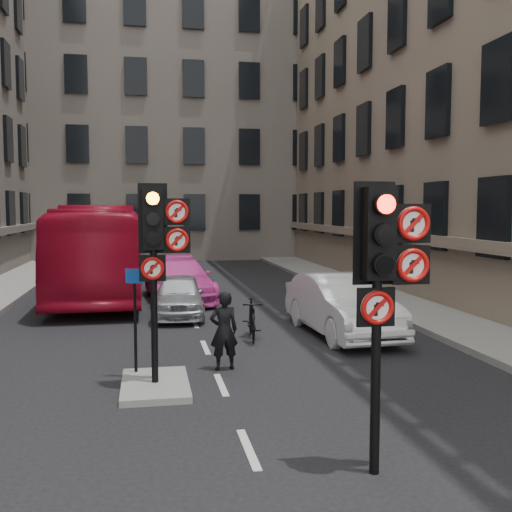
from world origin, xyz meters
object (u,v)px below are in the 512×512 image
object	(u,v)px
signal_near	(384,264)
car_silver	(179,295)
car_pink	(179,279)
bus_red	(101,250)
info_sign	(135,306)
motorcycle	(252,319)
car_white	(342,305)
motorcyclist	(224,331)
signal_far	(158,239)

from	to	relation	value
signal_near	car_silver	distance (m)	11.51
car_pink	signal_near	bearing A→B (deg)	-88.82
signal_near	car_pink	world-z (taller)	signal_near
bus_red	info_sign	xyz separation A→B (m)	(1.43, -11.49, -0.27)
car_silver	motorcycle	bearing A→B (deg)	-61.52
signal_near	info_sign	size ratio (longest dim) A/B	1.80
signal_near	car_silver	xyz separation A→B (m)	(-1.88, 11.19, -1.95)
car_silver	car_white	xyz separation A→B (m)	(3.97, -3.41, 0.14)
car_white	motorcyclist	xyz separation A→B (m)	(-3.39, -2.73, 0.02)
motorcycle	car_white	bearing A→B (deg)	8.18
motorcycle	motorcyclist	size ratio (longest dim) A/B	1.05
car_pink	info_sign	world-z (taller)	info_sign
signal_near	motorcycle	world-z (taller)	signal_near
signal_near	car_pink	size ratio (longest dim) A/B	0.70
signal_near	car_silver	bearing A→B (deg)	99.53
car_silver	car_pink	distance (m)	3.17
signal_far	car_pink	size ratio (longest dim) A/B	0.70
motorcyclist	bus_red	bearing A→B (deg)	-80.58
motorcycle	motorcyclist	xyz separation A→B (m)	(-1.04, -2.64, 0.30)
car_white	motorcyclist	world-z (taller)	motorcyclist
car_white	motorcycle	distance (m)	2.37
motorcycle	bus_red	bearing A→B (deg)	122.24
car_silver	motorcyclist	world-z (taller)	motorcyclist
signal_near	signal_far	bearing A→B (deg)	123.02
car_silver	bus_red	world-z (taller)	bus_red
car_white	motorcycle	xyz separation A→B (m)	(-2.35, -0.09, -0.27)
motorcyclist	info_sign	bearing A→B (deg)	3.58
signal_far	car_silver	size ratio (longest dim) A/B	0.96
motorcyclist	car_white	bearing A→B (deg)	-147.57
signal_near	bus_red	distance (m)	16.86
car_silver	car_pink	bearing A→B (deg)	90.42
signal_near	signal_far	world-z (taller)	signal_far
car_silver	signal_near	bearing A→B (deg)	-76.79
motorcyclist	info_sign	size ratio (longest dim) A/B	0.80
car_silver	motorcycle	distance (m)	3.86
signal_near	motorcyclist	world-z (taller)	signal_near
signal_far	motorcyclist	size ratio (longest dim) A/B	2.24
signal_near	motorcycle	size ratio (longest dim) A/B	2.14
signal_near	car_pink	xyz separation A→B (m)	(-1.70, 14.34, -1.84)
car_white	motorcycle	bearing A→B (deg)	178.77
signal_near	car_white	world-z (taller)	signal_near
info_sign	signal_far	bearing A→B (deg)	-46.06
signal_near	car_pink	bearing A→B (deg)	96.75
info_sign	motorcycle	bearing A→B (deg)	60.14
car_pink	info_sign	xyz separation A→B (m)	(-1.34, -9.60, 0.66)
car_white	car_pink	xyz separation A→B (m)	(-3.79, 6.57, -0.03)
bus_red	info_sign	size ratio (longest dim) A/B	6.05
signal_far	car_pink	bearing A→B (deg)	85.01
car_pink	signal_far	bearing A→B (deg)	-100.56
signal_near	motorcyclist	size ratio (longest dim) A/B	2.24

